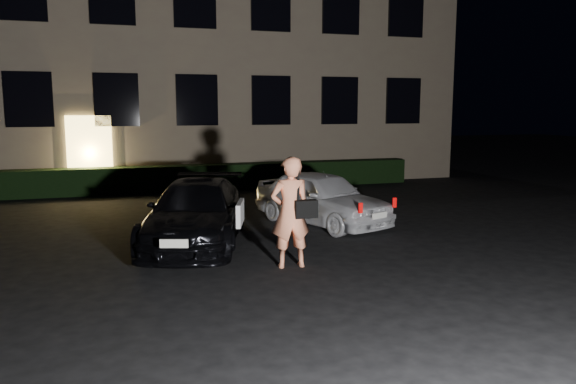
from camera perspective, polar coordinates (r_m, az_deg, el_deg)
name	(u,v)px	position (r m, az deg, el deg)	size (l,w,h in m)	color
ground	(302,280)	(9.14, 1.44, -8.94)	(80.00, 80.00, 0.00)	black
building	(180,25)	(23.63, -10.91, 16.32)	(20.00, 8.11, 12.00)	#756453
hedge	(201,177)	(19.10, -8.85, 1.47)	(15.00, 0.70, 0.85)	black
sedan	(197,213)	(11.54, -9.28, -2.10)	(3.02, 4.72, 1.27)	black
hatch	(321,198)	(13.32, 3.40, -0.57)	(2.78, 4.04, 1.28)	silver
man	(291,212)	(9.65, 0.28, -2.06)	(0.79, 0.48, 1.93)	#F88E64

